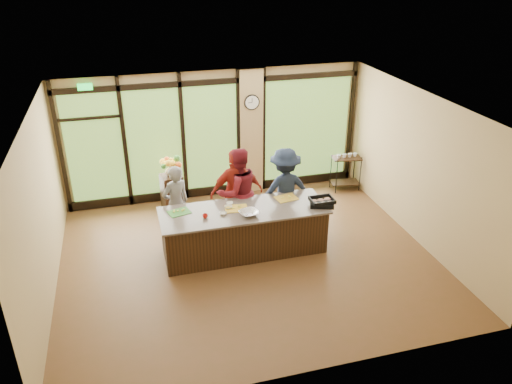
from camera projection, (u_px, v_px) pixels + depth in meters
floor at (248, 259)px, 9.63m from camera, size 7.00×7.00×0.00m
ceiling at (247, 108)px, 8.31m from camera, size 7.00×7.00×0.00m
back_wall at (215, 135)px, 11.57m from camera, size 7.00×0.00×7.00m
left_wall at (40, 213)px, 8.14m from camera, size 0.00×6.00×6.00m
right_wall at (420, 168)px, 9.80m from camera, size 0.00×6.00×6.00m
window_wall at (223, 139)px, 11.62m from camera, size 6.90×0.12×3.00m
island_base at (244, 231)px, 9.69m from camera, size 3.10×1.00×0.88m
countertop at (244, 211)px, 9.49m from camera, size 3.20×1.10×0.04m
wall_clock at (252, 102)px, 11.33m from camera, size 0.36×0.04×0.36m
cook_left at (176, 204)px, 9.94m from camera, size 0.70×0.60×1.62m
cook_midleft at (238, 192)px, 10.13m from camera, size 1.07×0.93×1.88m
cook_midright at (237, 193)px, 10.14m from camera, size 1.08×0.45×1.84m
cook_right at (285, 189)px, 10.34m from camera, size 1.20×0.73×1.79m
roasting_pan at (322, 203)px, 9.63m from camera, size 0.54×0.47×0.08m
mixing_bowl at (249, 213)px, 9.26m from camera, size 0.43×0.43×0.08m
cutting_board_left at (179, 212)px, 9.38m from camera, size 0.46×0.39×0.01m
cutting_board_center at (236, 209)px, 9.51m from camera, size 0.46×0.37×0.01m
cutting_board_right at (286, 198)px, 9.91m from camera, size 0.47×0.38×0.01m
prep_bowl_near at (228, 207)px, 9.52m from camera, size 0.20×0.20×0.05m
prep_bowl_mid at (223, 214)px, 9.30m from camera, size 0.16×0.16×0.04m
prep_bowl_far at (230, 203)px, 9.68m from camera, size 0.16×0.16×0.03m
red_ramekin at (205, 216)px, 9.17m from camera, size 0.11×0.11×0.08m
flower_stand at (172, 193)px, 11.23m from camera, size 0.51×0.51×0.87m
flower_vase at (170, 170)px, 10.98m from camera, size 0.28×0.28×0.24m
bar_cart at (346, 168)px, 12.20m from camera, size 0.74×0.50×0.94m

